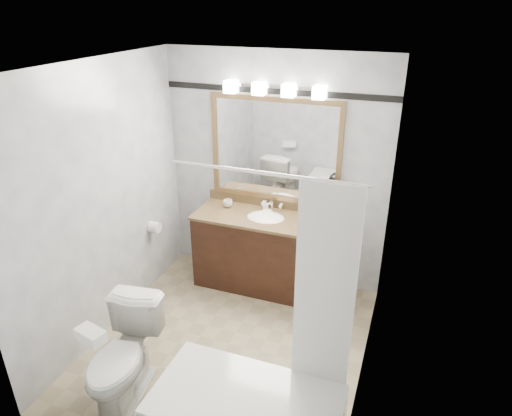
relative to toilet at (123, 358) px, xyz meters
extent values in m
cube|color=gray|center=(0.53, 0.84, -0.40)|extent=(2.40, 2.60, 0.01)
cube|color=white|center=(0.53, 0.84, 2.11)|extent=(2.40, 2.60, 0.01)
cube|color=silver|center=(0.53, 2.15, 0.85)|extent=(2.40, 0.01, 2.50)
cube|color=silver|center=(0.53, -0.46, 0.85)|extent=(2.40, 0.01, 2.50)
cube|color=silver|center=(-0.68, 0.84, 0.85)|extent=(0.01, 2.60, 2.50)
cube|color=silver|center=(1.73, 0.84, 0.85)|extent=(0.01, 2.60, 2.50)
cube|color=black|center=(0.53, 1.86, 0.01)|extent=(1.50, 0.55, 0.82)
cube|color=olive|center=(0.53, 1.86, 0.44)|extent=(1.53, 0.58, 0.03)
cube|color=olive|center=(0.53, 2.13, 0.50)|extent=(1.53, 0.03, 0.10)
ellipsoid|color=white|center=(0.53, 1.86, 0.42)|extent=(0.44, 0.34, 0.14)
cube|color=olive|center=(0.53, 2.12, 1.63)|extent=(1.40, 0.04, 0.05)
cube|color=olive|center=(0.53, 2.12, 0.58)|extent=(1.40, 0.04, 0.05)
cube|color=olive|center=(-0.15, 2.12, 1.10)|extent=(0.05, 0.04, 1.00)
cube|color=olive|center=(1.20, 2.12, 1.10)|extent=(0.05, 0.04, 1.00)
cube|color=white|center=(0.53, 2.13, 1.10)|extent=(1.30, 0.01, 1.00)
cube|color=silver|center=(0.53, 2.11, 1.75)|extent=(0.90, 0.05, 0.03)
cube|color=white|center=(0.08, 2.06, 1.73)|extent=(0.12, 0.12, 0.12)
cube|color=white|center=(0.38, 2.06, 1.73)|extent=(0.12, 0.12, 0.12)
cube|color=white|center=(0.68, 2.06, 1.73)|extent=(0.12, 0.12, 0.12)
cube|color=white|center=(0.98, 2.06, 1.73)|extent=(0.12, 0.12, 0.12)
cube|color=black|center=(0.53, 2.14, 1.70)|extent=(2.40, 0.01, 0.06)
cylinder|color=silver|center=(1.06, 0.30, 1.55)|extent=(1.30, 0.02, 0.02)
cube|color=white|center=(1.48, 0.29, 0.78)|extent=(0.40, 0.04, 1.55)
cylinder|color=white|center=(-0.61, 1.51, 0.30)|extent=(0.11, 0.12, 0.12)
imported|color=white|center=(0.00, 0.00, 0.00)|extent=(0.55, 0.84, 0.80)
cube|color=white|center=(0.00, -0.28, 0.44)|extent=(0.23, 0.16, 0.09)
cylinder|color=black|center=(1.16, 1.75, 0.46)|extent=(0.19, 0.19, 0.02)
cylinder|color=black|center=(1.14, 1.82, 0.60)|extent=(0.16, 0.16, 0.28)
sphere|color=black|center=(1.14, 1.82, 0.74)|extent=(0.17, 0.17, 0.17)
cube|color=black|center=(1.16, 1.73, 0.69)|extent=(0.14, 0.14, 0.05)
cylinder|color=silver|center=(1.16, 1.73, 0.50)|extent=(0.06, 0.06, 0.06)
imported|color=white|center=(0.05, 1.96, 0.49)|extent=(0.13, 0.13, 0.08)
imported|color=white|center=(0.47, 2.02, 0.51)|extent=(0.06, 0.06, 0.11)
cube|color=beige|center=(0.51, 1.98, 0.47)|extent=(0.10, 0.06, 0.03)
camera|label=1|loc=(1.91, -2.20, 2.54)|focal=32.00mm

